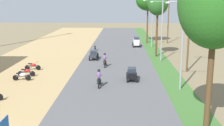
{
  "coord_description": "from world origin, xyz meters",
  "views": [
    {
      "loc": [
        0.59,
        -11.74,
        7.6
      ],
      "look_at": [
        -0.28,
        15.28,
        1.64
      ],
      "focal_mm": 44.81,
      "sensor_mm": 36.0,
      "label": 1
    }
  ],
  "objects_px": {
    "utility_pole_near": "(189,25)",
    "motorbike_ahead_second": "(99,78)",
    "parked_motorbike_third": "(22,76)",
    "motorbike_ahead_third": "(105,60)",
    "parked_motorbike_fifth": "(33,66)",
    "streetlamp_mid": "(162,26)",
    "streetlamp_far": "(152,20)",
    "car_sedan_charcoal": "(94,54)",
    "streetlamp_near": "(183,39)",
    "utility_pole_far": "(168,16)",
    "parked_motorbike_fourth": "(27,72)",
    "median_tree_second": "(158,4)",
    "car_hatchback_black": "(132,74)",
    "median_tree_nearest": "(216,3)",
    "car_van_white": "(136,41)",
    "motorbike_ahead_fourth": "(95,47)",
    "median_tree_third": "(148,0)"
  },
  "relations": [
    {
      "from": "utility_pole_near",
      "to": "motorbike_ahead_second",
      "type": "distance_m",
      "value": 11.88
    },
    {
      "from": "parked_motorbike_third",
      "to": "motorbike_ahead_third",
      "type": "bearing_deg",
      "value": 38.42
    },
    {
      "from": "parked_motorbike_fifth",
      "to": "utility_pole_near",
      "type": "xyz_separation_m",
      "value": [
        17.18,
        0.03,
        4.55
      ]
    },
    {
      "from": "streetlamp_mid",
      "to": "streetlamp_far",
      "type": "height_order",
      "value": "streetlamp_far"
    },
    {
      "from": "streetlamp_far",
      "to": "car_sedan_charcoal",
      "type": "height_order",
      "value": "streetlamp_far"
    },
    {
      "from": "streetlamp_near",
      "to": "streetlamp_far",
      "type": "xyz_separation_m",
      "value": [
        0.0,
        23.62,
        0.13
      ]
    },
    {
      "from": "parked_motorbike_fifth",
      "to": "streetlamp_mid",
      "type": "xyz_separation_m",
      "value": [
        15.08,
        5.58,
        3.95
      ]
    },
    {
      "from": "utility_pole_far",
      "to": "motorbike_ahead_second",
      "type": "bearing_deg",
      "value": -110.98
    },
    {
      "from": "parked_motorbike_fourth",
      "to": "streetlamp_far",
      "type": "relative_size",
      "value": 0.23
    },
    {
      "from": "parked_motorbike_fifth",
      "to": "parked_motorbike_fourth",
      "type": "bearing_deg",
      "value": -85.76
    },
    {
      "from": "median_tree_second",
      "to": "streetlamp_far",
      "type": "relative_size",
      "value": 1.12
    },
    {
      "from": "streetlamp_mid",
      "to": "car_sedan_charcoal",
      "type": "distance_m",
      "value": 9.58
    },
    {
      "from": "parked_motorbike_fourth",
      "to": "utility_pole_far",
      "type": "relative_size",
      "value": 0.19
    },
    {
      "from": "parked_motorbike_fourth",
      "to": "motorbike_ahead_second",
      "type": "xyz_separation_m",
      "value": [
        7.72,
        -3.35,
        0.3
      ]
    },
    {
      "from": "car_sedan_charcoal",
      "to": "car_hatchback_black",
      "type": "bearing_deg",
      "value": -64.99
    },
    {
      "from": "median_tree_second",
      "to": "car_sedan_charcoal",
      "type": "height_order",
      "value": "median_tree_second"
    },
    {
      "from": "streetlamp_near",
      "to": "median_tree_nearest",
      "type": "bearing_deg",
      "value": -90.16
    },
    {
      "from": "parked_motorbike_fourth",
      "to": "streetlamp_far",
      "type": "xyz_separation_m",
      "value": [
        14.88,
        19.74,
        4.06
      ]
    },
    {
      "from": "parked_motorbike_fifth",
      "to": "motorbike_ahead_third",
      "type": "distance_m",
      "value": 8.21
    },
    {
      "from": "car_van_white",
      "to": "motorbike_ahead_fourth",
      "type": "bearing_deg",
      "value": -149.17
    },
    {
      "from": "median_tree_second",
      "to": "parked_motorbike_fifth",
      "type": "bearing_deg",
      "value": -150.22
    },
    {
      "from": "streetlamp_mid",
      "to": "motorbike_ahead_second",
      "type": "distance_m",
      "value": 14.17
    },
    {
      "from": "motorbike_ahead_third",
      "to": "streetlamp_near",
      "type": "bearing_deg",
      "value": -50.04
    },
    {
      "from": "parked_motorbike_fifth",
      "to": "streetlamp_mid",
      "type": "bearing_deg",
      "value": 20.32
    },
    {
      "from": "parked_motorbike_third",
      "to": "streetlamp_mid",
      "type": "height_order",
      "value": "streetlamp_mid"
    },
    {
      "from": "motorbike_ahead_second",
      "to": "median_tree_second",
      "type": "bearing_deg",
      "value": 64.69
    },
    {
      "from": "parked_motorbike_fourth",
      "to": "streetlamp_mid",
      "type": "bearing_deg",
      "value": 29.21
    },
    {
      "from": "parked_motorbike_third",
      "to": "streetlamp_far",
      "type": "distance_m",
      "value": 26.25
    },
    {
      "from": "median_tree_second",
      "to": "motorbike_ahead_third",
      "type": "height_order",
      "value": "median_tree_second"
    },
    {
      "from": "median_tree_third",
      "to": "car_hatchback_black",
      "type": "xyz_separation_m",
      "value": [
        -3.77,
        -25.53,
        -7.16
      ]
    },
    {
      "from": "median_tree_nearest",
      "to": "motorbike_ahead_second",
      "type": "height_order",
      "value": "median_tree_nearest"
    },
    {
      "from": "streetlamp_near",
      "to": "motorbike_ahead_second",
      "type": "height_order",
      "value": "streetlamp_near"
    },
    {
      "from": "streetlamp_near",
      "to": "motorbike_ahead_second",
      "type": "relative_size",
      "value": 4.25
    },
    {
      "from": "car_van_white",
      "to": "motorbike_ahead_fourth",
      "type": "height_order",
      "value": "car_van_white"
    },
    {
      "from": "median_tree_third",
      "to": "car_sedan_charcoal",
      "type": "distance_m",
      "value": 19.06
    },
    {
      "from": "utility_pole_far",
      "to": "median_tree_third",
      "type": "bearing_deg",
      "value": 177.59
    },
    {
      "from": "parked_motorbike_fifth",
      "to": "median_tree_third",
      "type": "relative_size",
      "value": 0.18
    },
    {
      "from": "median_tree_nearest",
      "to": "motorbike_ahead_third",
      "type": "xyz_separation_m",
      "value": [
        -7.07,
        16.23,
        -6.64
      ]
    },
    {
      "from": "streetlamp_far",
      "to": "car_sedan_charcoal",
      "type": "bearing_deg",
      "value": -128.98
    },
    {
      "from": "car_van_white",
      "to": "utility_pole_far",
      "type": "bearing_deg",
      "value": 37.18
    },
    {
      "from": "median_tree_nearest",
      "to": "car_sedan_charcoal",
      "type": "relative_size",
      "value": 4.44
    },
    {
      "from": "streetlamp_mid",
      "to": "utility_pole_near",
      "type": "relative_size",
      "value": 0.79
    },
    {
      "from": "parked_motorbike_fourth",
      "to": "utility_pole_near",
      "type": "relative_size",
      "value": 0.18
    },
    {
      "from": "median_tree_second",
      "to": "streetlamp_mid",
      "type": "relative_size",
      "value": 1.15
    },
    {
      "from": "utility_pole_near",
      "to": "car_van_white",
      "type": "relative_size",
      "value": 4.08
    },
    {
      "from": "median_tree_third",
      "to": "streetlamp_far",
      "type": "bearing_deg",
      "value": -85.57
    },
    {
      "from": "car_sedan_charcoal",
      "to": "motorbike_ahead_fourth",
      "type": "xyz_separation_m",
      "value": [
        -0.45,
        6.83,
        -0.17
      ]
    },
    {
      "from": "streetlamp_near",
      "to": "car_hatchback_black",
      "type": "bearing_deg",
      "value": 146.53
    },
    {
      "from": "median_tree_third",
      "to": "motorbike_ahead_third",
      "type": "relative_size",
      "value": 5.49
    },
    {
      "from": "car_sedan_charcoal",
      "to": "motorbike_ahead_fourth",
      "type": "relative_size",
      "value": 1.26
    }
  ]
}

